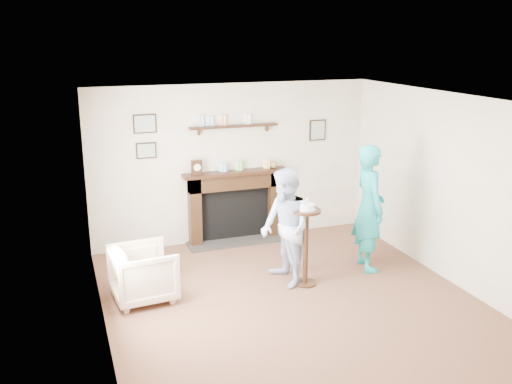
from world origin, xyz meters
TOP-DOWN VIEW (x-y plane):
  - ground at (0.00, 0.00)m, footprint 5.00×5.00m
  - room_shell at (-0.00, 0.69)m, footprint 4.54×5.02m
  - armchair at (-1.72, 0.75)m, footprint 0.83×0.81m
  - man at (0.12, 0.60)m, footprint 0.64×0.80m
  - woman at (1.42, 0.70)m, footprint 0.51×0.70m
  - pedestal_table at (0.37, 0.49)m, footprint 0.37×0.37m

SIDE VIEW (x-z plane):
  - ground at x=0.00m, z-range 0.00..0.00m
  - armchair at x=-1.72m, z-range -0.35..0.35m
  - man at x=0.12m, z-range -0.78..0.78m
  - woman at x=1.42m, z-range -0.89..0.89m
  - pedestal_table at x=0.37m, z-range 0.14..1.32m
  - room_shell at x=0.00m, z-range 0.36..2.88m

